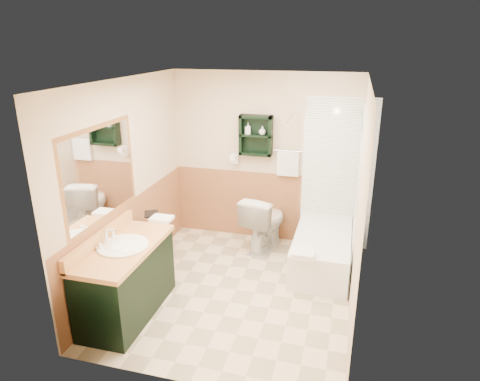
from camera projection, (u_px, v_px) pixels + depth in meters
The scene contains 25 objects.
floor at pixel (236, 290), 5.04m from camera, with size 3.00×3.00×0.00m, color beige.
back_wall at pixel (264, 159), 6.02m from camera, with size 2.60×0.04×2.40m, color #FFEDC7.
left_wall at pixel (126, 184), 4.96m from camera, with size 0.04×3.00×2.40m, color #FFEDC7.
right_wall at pixel (361, 206), 4.32m from camera, with size 0.04×3.00×2.40m, color #FFEDC7.
ceiling at pixel (235, 79), 4.23m from camera, with size 2.60×3.00×0.04m, color white.
wainscot_left at pixel (134, 239), 5.18m from camera, with size 2.98×2.98×1.00m, color #A96D44, non-canonical shape.
wainscot_back at pixel (263, 206), 6.22m from camera, with size 2.58×2.58×1.00m, color #A96D44, non-canonical shape.
mirror_frame at pixel (101, 174), 4.34m from camera, with size 1.30×1.30×1.00m, color brown, non-canonical shape.
mirror_glass at pixel (101, 174), 4.34m from camera, with size 1.20×1.20×0.90m, color white, non-canonical shape.
tile_right at pixel (356, 195), 5.06m from camera, with size 1.50×1.50×2.10m, color white, non-canonical shape.
tile_back at pixel (337, 175), 5.78m from camera, with size 0.95×0.95×2.10m, color white, non-canonical shape.
tile_accent at pixel (362, 123), 4.78m from camera, with size 1.50×1.50×0.10m, color #134333, non-canonical shape.
wall_shelf at pixel (256, 135), 5.82m from camera, with size 0.45×0.15×0.55m, color black.
hair_dryer at pixel (235, 158), 6.04m from camera, with size 0.10×0.24×0.18m, color white, non-canonical shape.
towel_bar at pixel (289, 151), 5.82m from camera, with size 0.40×0.06×0.40m, color white, non-canonical shape.
curtain_rod at pixel (297, 112), 4.92m from camera, with size 0.03×0.03×1.60m, color silver.
shower_curtain at pixel (296, 177), 5.37m from camera, with size 1.05×1.05×1.70m, color beige, non-canonical shape.
vanity at pixel (127, 280), 4.49m from camera, with size 0.59×1.25×0.80m, color black.
bathtub at pixel (322, 249), 5.52m from camera, with size 0.69×1.50×0.46m, color white.
toilet at pixel (265, 222), 5.92m from camera, with size 0.45×0.80×0.78m, color white.
counter_towel at pixel (162, 219), 4.98m from camera, with size 0.25×0.19×0.04m, color white.
vanity_book at pixel (144, 207), 5.09m from camera, with size 0.16×0.02×0.21m, color black.
tub_towel at pixel (303, 254), 4.83m from camera, with size 0.26×0.21×0.07m, color white.
soap_bottle_a at pixel (248, 131), 5.83m from camera, with size 0.07×0.15×0.07m, color white.
soap_bottle_b at pixel (262, 131), 5.78m from camera, with size 0.09×0.12×0.09m, color white.
Camera 1 is at (1.17, -4.20, 2.80)m, focal length 32.00 mm.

